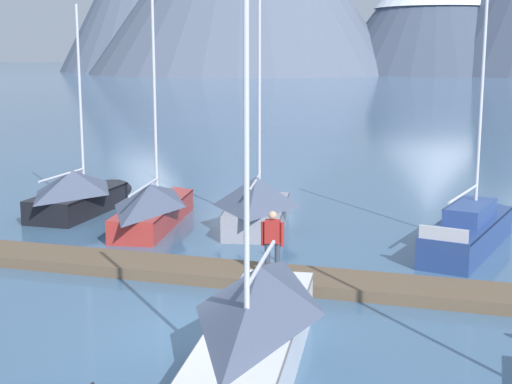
% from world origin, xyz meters
% --- Properties ---
extents(ground_plane, '(700.00, 700.00, 0.00)m').
position_xyz_m(ground_plane, '(0.00, 0.00, 0.00)').
color(ground_plane, '#426689').
extents(dock, '(21.33, 3.43, 0.30)m').
position_xyz_m(dock, '(0.00, 4.00, 0.14)').
color(dock, brown).
rests_on(dock, ground).
extents(sailboat_nearest_berth, '(2.33, 6.16, 7.61)m').
position_xyz_m(sailboat_nearest_berth, '(-7.78, 10.92, 0.78)').
color(sailboat_nearest_berth, black).
rests_on(sailboat_nearest_berth, ground).
extents(sailboat_second_berth, '(2.16, 6.88, 8.42)m').
position_xyz_m(sailboat_second_berth, '(-4.39, 9.59, 0.73)').
color(sailboat_second_berth, '#B2332D').
rests_on(sailboat_second_berth, ground).
extents(sailboat_mid_dock_port, '(2.48, 5.89, 8.87)m').
position_xyz_m(sailboat_mid_dock_port, '(-0.83, 10.07, 0.85)').
color(sailboat_mid_dock_port, '#93939E').
rests_on(sailboat_mid_dock_port, ground).
extents(sailboat_mid_dock_starboard, '(2.00, 7.46, 7.20)m').
position_xyz_m(sailboat_mid_dock_starboard, '(1.68, -1.81, 0.93)').
color(sailboat_mid_dock_starboard, white).
rests_on(sailboat_mid_dock_starboard, ground).
extents(sailboat_far_berth, '(3.31, 6.89, 7.94)m').
position_xyz_m(sailboat_far_berth, '(6.19, 8.90, 0.59)').
color(sailboat_far_berth, navy).
rests_on(sailboat_far_berth, ground).
extents(person_on_dock, '(0.59, 0.23, 1.69)m').
position_xyz_m(person_on_dock, '(0.95, 3.63, 1.26)').
color(person_on_dock, '#384256').
rests_on(person_on_dock, dock).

